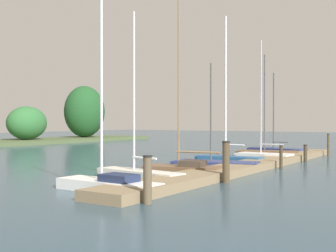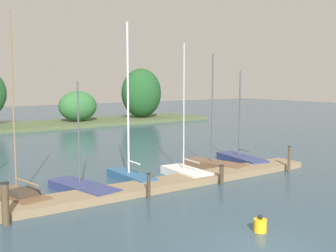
# 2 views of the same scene
# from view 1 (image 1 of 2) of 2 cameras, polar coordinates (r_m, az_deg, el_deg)

# --- Properties ---
(dock_pier) EXTENTS (23.66, 1.80, 0.35)m
(dock_pier) POSITION_cam_1_polar(r_m,az_deg,el_deg) (23.08, 11.11, -4.93)
(dock_pier) COLOR #847051
(dock_pier) RESTS_ON ground
(sailboat_0) EXTENTS (1.22, 4.29, 6.97)m
(sailboat_0) POSITION_cam_1_polar(r_m,az_deg,el_deg) (15.32, -8.07, -7.20)
(sailboat_0) COLOR white
(sailboat_0) RESTS_ON ground
(sailboat_1) EXTENTS (1.48, 4.49, 6.91)m
(sailboat_1) POSITION_cam_1_polar(r_m,az_deg,el_deg) (18.21, -4.15, -6.03)
(sailboat_1) COLOR silver
(sailboat_1) RESTS_ON ground
(sailboat_2) EXTENTS (2.01, 3.73, 8.35)m
(sailboat_2) POSITION_cam_1_polar(r_m,az_deg,el_deg) (19.74, 1.83, -5.40)
(sailboat_2) COLOR brown
(sailboat_2) RESTS_ON ground
(sailboat_3) EXTENTS (2.19, 4.56, 5.32)m
(sailboat_3) POSITION_cam_1_polar(r_m,az_deg,el_deg) (22.29, 5.85, -4.95)
(sailboat_3) COLOR navy
(sailboat_3) RESTS_ON ground
(sailboat_4) EXTENTS (1.04, 4.02, 8.37)m
(sailboat_4) POSITION_cam_1_polar(r_m,az_deg,el_deg) (25.31, 7.67, -3.88)
(sailboat_4) COLOR #285684
(sailboat_4) RESTS_ON ground
(sailboat_5) EXTENTS (1.50, 3.54, 7.36)m
(sailboat_5) POSITION_cam_1_polar(r_m,az_deg,el_deg) (27.68, 12.09, -3.76)
(sailboat_5) COLOR white
(sailboat_5) RESTS_ON ground
(sailboat_6) EXTENTS (2.18, 4.33, 6.92)m
(sailboat_6) POSITION_cam_1_polar(r_m,az_deg,el_deg) (30.61, 12.56, -3.35)
(sailboat_6) COLOR brown
(sailboat_6) RESTS_ON ground
(sailboat_7) EXTENTS (1.99, 4.56, 5.93)m
(sailboat_7) POSITION_cam_1_polar(r_m,az_deg,el_deg) (33.11, 13.66, -3.07)
(sailboat_7) COLOR navy
(sailboat_7) RESTS_ON ground
(mooring_piling_0) EXTENTS (0.29, 0.29, 1.41)m
(mooring_piling_0) POSITION_cam_1_polar(r_m,az_deg,el_deg) (12.85, -2.67, -6.93)
(mooring_piling_0) COLOR brown
(mooring_piling_0) RESTS_ON ground
(mooring_piling_1) EXTENTS (0.32, 0.32, 1.62)m
(mooring_piling_1) POSITION_cam_1_polar(r_m,az_deg,el_deg) (17.32, 7.51, -4.62)
(mooring_piling_1) COLOR #4C3D28
(mooring_piling_1) RESTS_ON ground
(mooring_piling_2) EXTENTS (0.19, 0.19, 1.17)m
(mooring_piling_2) POSITION_cam_1_polar(r_m,az_deg,el_deg) (23.08, 14.41, -3.89)
(mooring_piling_2) COLOR #3D3323
(mooring_piling_2) RESTS_ON ground
(mooring_piling_3) EXTENTS (0.24, 0.24, 1.02)m
(mooring_piling_3) POSITION_cam_1_polar(r_m,az_deg,el_deg) (27.38, 17.34, -3.36)
(mooring_piling_3) COLOR #3D3323
(mooring_piling_3) RESTS_ON ground
(mooring_piling_4) EXTENTS (0.18, 0.18, 1.53)m
(mooring_piling_4) POSITION_cam_1_polar(r_m,az_deg,el_deg) (32.37, 20.03, -2.31)
(mooring_piling_4) COLOR #4C3D28
(mooring_piling_4) RESTS_ON ground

